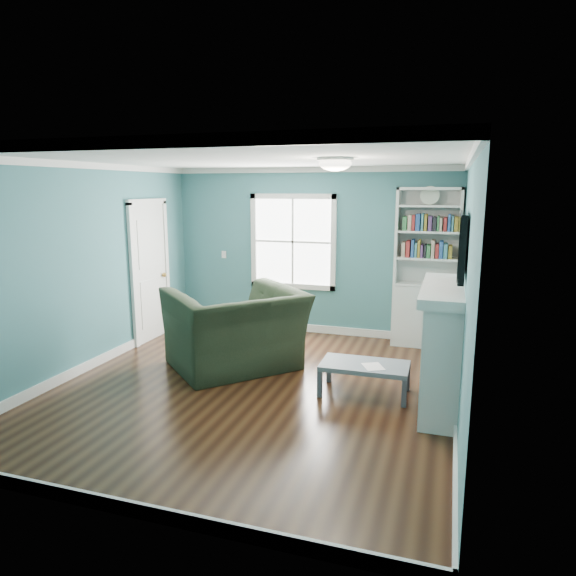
% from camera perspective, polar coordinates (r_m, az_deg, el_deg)
% --- Properties ---
extents(floor, '(5.00, 5.00, 0.00)m').
position_cam_1_polar(floor, '(6.10, -3.81, -11.00)').
color(floor, black).
rests_on(floor, ground).
extents(room_walls, '(5.00, 5.00, 5.00)m').
position_cam_1_polar(room_walls, '(5.70, -4.02, 3.89)').
color(room_walls, '#3A767C').
rests_on(room_walls, ground).
extents(trim, '(4.50, 5.00, 2.60)m').
position_cam_1_polar(trim, '(5.75, -3.97, 0.48)').
color(trim, white).
rests_on(trim, ground).
extents(window, '(1.40, 0.06, 1.50)m').
position_cam_1_polar(window, '(8.14, 0.54, 5.16)').
color(window, white).
rests_on(window, room_walls).
extents(bookshelf, '(0.90, 0.35, 2.31)m').
position_cam_1_polar(bookshelf, '(7.68, 15.03, 0.44)').
color(bookshelf, silver).
rests_on(bookshelf, ground).
extents(fireplace, '(0.44, 1.58, 1.30)m').
position_cam_1_polar(fireplace, '(5.70, 16.87, -6.32)').
color(fireplace, black).
rests_on(fireplace, ground).
extents(tv, '(0.06, 1.10, 0.65)m').
position_cam_1_polar(tv, '(5.48, 18.77, 4.55)').
color(tv, black).
rests_on(tv, fireplace).
extents(door, '(0.12, 0.98, 2.17)m').
position_cam_1_polar(door, '(8.03, -15.07, 1.97)').
color(door, silver).
rests_on(door, ground).
extents(ceiling_fixture, '(0.38, 0.38, 0.15)m').
position_cam_1_polar(ceiling_fixture, '(5.49, 5.26, 13.72)').
color(ceiling_fixture, white).
rests_on(ceiling_fixture, room_walls).
extents(light_switch, '(0.08, 0.01, 0.12)m').
position_cam_1_polar(light_switch, '(8.60, -7.13, 3.71)').
color(light_switch, white).
rests_on(light_switch, room_walls).
extents(recliner, '(1.81, 1.84, 1.37)m').
position_cam_1_polar(recliner, '(6.57, -5.89, -3.15)').
color(recliner, black).
rests_on(recliner, ground).
extents(coffee_table, '(0.98, 0.54, 0.35)m').
position_cam_1_polar(coffee_table, '(5.89, 8.52, -8.73)').
color(coffee_table, '#444952').
rests_on(coffee_table, ground).
extents(paper_sheet, '(0.29, 0.32, 0.00)m').
position_cam_1_polar(paper_sheet, '(5.79, 9.44, -8.60)').
color(paper_sheet, white).
rests_on(paper_sheet, coffee_table).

